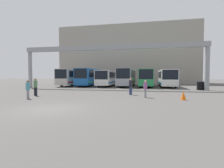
% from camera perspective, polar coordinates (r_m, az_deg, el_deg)
% --- Properties ---
extents(ground_plane, '(200.00, 200.00, 0.00)m').
position_cam_1_polar(ground_plane, '(11.32, -19.93, -7.72)').
color(ground_plane, '#514F4C').
extents(building_backdrop, '(36.54, 12.00, 15.25)m').
position_cam_1_polar(building_backdrop, '(50.91, 5.24, 9.03)').
color(building_backdrop, gray).
rests_on(building_backdrop, ground).
extents(overhead_gantry, '(28.02, 0.80, 6.68)m').
position_cam_1_polar(overhead_gantry, '(26.94, -0.87, 10.38)').
color(overhead_gantry, gray).
rests_on(overhead_gantry, ground).
extents(bus_slot_0, '(2.50, 10.47, 3.25)m').
position_cam_1_polar(bus_slot_0, '(36.36, -12.50, 2.42)').
color(bus_slot_0, beige).
rests_on(bus_slot_0, ground).
extents(bus_slot_1, '(2.59, 10.44, 3.33)m').
position_cam_1_polar(bus_slot_1, '(35.00, -7.06, 2.53)').
color(bus_slot_1, '#1959A5').
rests_on(bus_slot_1, ground).
extents(bus_slot_2, '(2.48, 10.73, 2.97)m').
position_cam_1_polar(bus_slot_2, '(34.14, -1.17, 2.21)').
color(bus_slot_2, silver).
rests_on(bus_slot_2, ground).
extents(bus_slot_3, '(2.52, 10.50, 3.32)m').
position_cam_1_polar(bus_slot_3, '(33.39, 4.89, 2.52)').
color(bus_slot_3, '#999EA5').
rests_on(bus_slot_3, ground).
extents(bus_slot_4, '(2.44, 10.71, 3.13)m').
position_cam_1_polar(bus_slot_4, '(33.24, 11.17, 2.30)').
color(bus_slot_4, '#268C4C').
rests_on(bus_slot_4, ground).
extents(bus_slot_5, '(2.58, 10.27, 3.04)m').
position_cam_1_polar(bus_slot_5, '(33.17, 17.48, 2.13)').
color(bus_slot_5, silver).
rests_on(bus_slot_5, ground).
extents(pedestrian_mid_left, '(0.37, 0.37, 1.76)m').
position_cam_1_polar(pedestrian_mid_left, '(19.31, -23.70, -0.73)').
color(pedestrian_mid_left, black).
rests_on(pedestrian_mid_left, ground).
extents(pedestrian_mid_right, '(0.34, 0.34, 1.62)m').
position_cam_1_polar(pedestrian_mid_right, '(17.08, -25.78, -1.44)').
color(pedestrian_mid_right, gray).
rests_on(pedestrian_mid_right, ground).
extents(pedestrian_far_center, '(0.33, 0.33, 1.61)m').
position_cam_1_polar(pedestrian_far_center, '(16.42, 10.82, -1.40)').
color(pedestrian_far_center, gray).
rests_on(pedestrian_far_center, ground).
extents(pedestrian_near_left, '(0.37, 0.37, 1.76)m').
position_cam_1_polar(pedestrian_near_left, '(18.52, 6.12, -0.65)').
color(pedestrian_near_left, navy).
rests_on(pedestrian_near_left, ground).
extents(traffic_cone, '(0.47, 0.47, 0.74)m').
position_cam_1_polar(traffic_cone, '(15.67, 22.26, -3.52)').
color(traffic_cone, orange).
rests_on(traffic_cone, ground).
extents(tire_stack, '(1.04, 1.04, 1.20)m').
position_cam_1_polar(tire_stack, '(27.66, 26.94, -0.52)').
color(tire_stack, black).
rests_on(tire_stack, ground).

